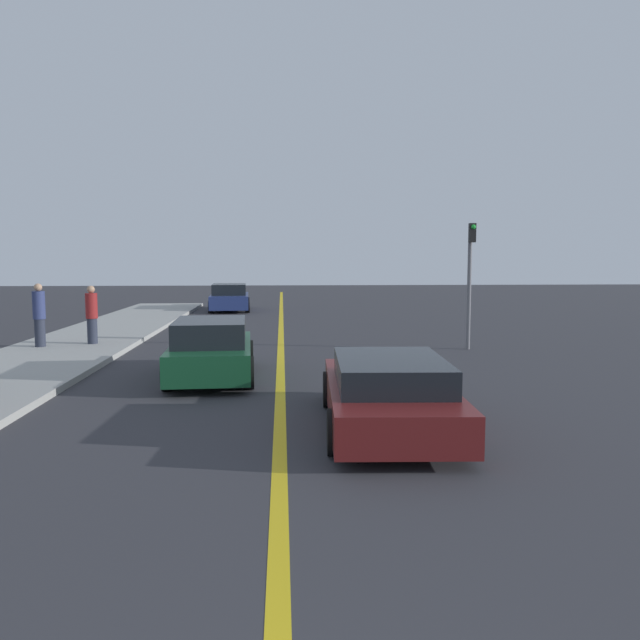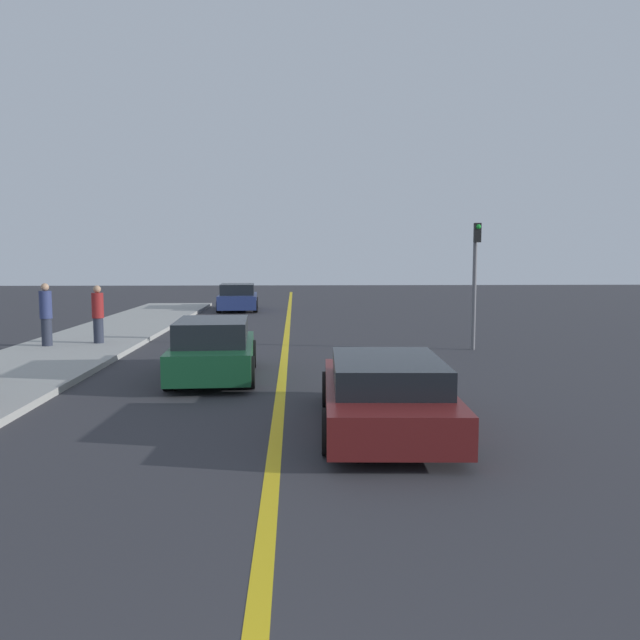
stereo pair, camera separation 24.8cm
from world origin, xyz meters
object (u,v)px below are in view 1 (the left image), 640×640
Objects in this scene: car_ahead_center at (211,350)px; traffic_light at (470,272)px; pedestrian_far_standing at (39,315)px; car_far_distant at (230,298)px; car_near_right_lane at (388,393)px; pedestrian_by_sign at (92,315)px.

car_ahead_center is 8.33m from traffic_light.
traffic_light is at bearing -1.69° from pedestrian_far_standing.
car_ahead_center is 0.96× the size of car_far_distant.
traffic_light reaches higher than pedestrian_far_standing.
car_ahead_center is (-3.26, 4.28, 0.07)m from car_near_right_lane.
car_far_distant is 16.36m from traffic_light.
car_far_distant is 2.36× the size of pedestrian_far_standing.
car_near_right_lane is 9.32m from traffic_light.
car_far_distant reaches higher than car_ahead_center.
traffic_light reaches higher than car_near_right_lane.
car_ahead_center is at bearing -89.61° from car_far_distant.
car_ahead_center is at bearing -39.24° from pedestrian_far_standing.
car_ahead_center is 2.27× the size of pedestrian_far_standing.
traffic_light is (11.18, -0.92, 1.28)m from pedestrian_by_sign.
traffic_light is at bearing -62.89° from car_far_distant.
traffic_light is (7.09, 4.05, 1.65)m from car_ahead_center.
pedestrian_by_sign reaches higher than car_ahead_center.
car_ahead_center is at bearing -50.55° from pedestrian_by_sign.
traffic_light is at bearing 67.94° from car_near_right_lane.
car_near_right_lane is at bearing -114.68° from traffic_light.
car_ahead_center is 18.15m from car_far_distant.
pedestrian_by_sign is at bearing 131.11° from car_near_right_lane.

